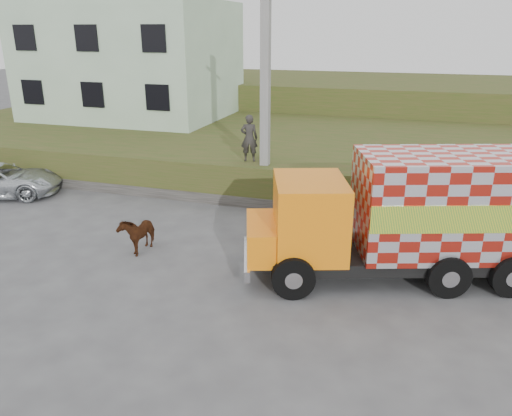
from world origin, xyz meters
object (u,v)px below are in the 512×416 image
(cargo_truck, at_px, (407,216))
(pedestrian, at_px, (249,138))
(utility_pole, at_px, (265,92))
(cow, at_px, (138,233))

(cargo_truck, xyz_separation_m, pedestrian, (-5.71, 4.68, 0.69))
(pedestrian, bearing_deg, utility_pole, 140.52)
(cargo_truck, relative_size, pedestrian, 4.44)
(utility_pole, xyz_separation_m, pedestrian, (-0.70, 0.33, -1.72))
(utility_pole, height_order, cargo_truck, utility_pole)
(utility_pole, height_order, pedestrian, utility_pole)
(cow, distance_m, pedestrian, 5.87)
(utility_pole, relative_size, cow, 6.13)
(utility_pole, distance_m, pedestrian, 1.88)
(utility_pole, height_order, cow, utility_pole)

